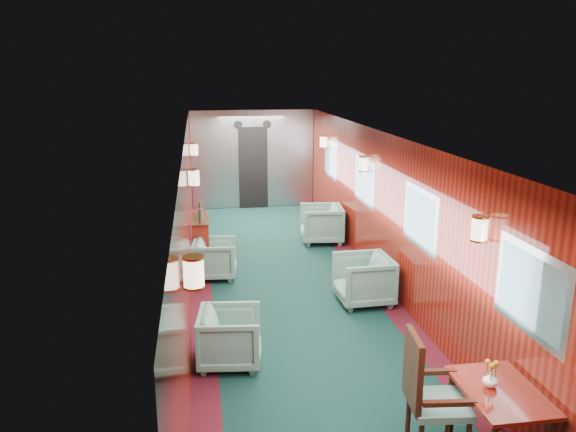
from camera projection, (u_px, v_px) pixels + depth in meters
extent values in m
plane|color=black|center=(294.00, 299.00, 8.37)|extent=(12.00, 12.00, 0.00)
cube|color=white|center=(294.00, 142.00, 7.78)|extent=(3.00, 12.00, 0.10)
cube|color=white|center=(294.00, 141.00, 7.78)|extent=(1.20, 12.00, 0.06)
cube|color=maroon|center=(252.00, 159.00, 13.80)|extent=(3.00, 0.10, 2.40)
cube|color=maroon|center=(188.00, 227.00, 7.84)|extent=(0.10, 12.00, 2.40)
cube|color=maroon|center=(394.00, 218.00, 8.30)|extent=(0.10, 12.00, 2.40)
cube|color=#360A13|center=(203.00, 305.00, 8.16)|extent=(0.30, 12.00, 0.01)
cube|color=#360A13|center=(381.00, 294.00, 8.58)|extent=(0.30, 12.00, 0.01)
cube|color=#9FA1A6|center=(253.00, 159.00, 13.72)|extent=(2.98, 0.12, 2.38)
cube|color=black|center=(253.00, 168.00, 13.70)|extent=(0.70, 0.06, 2.00)
cylinder|color=black|center=(238.00, 125.00, 13.39)|extent=(0.20, 0.04, 0.20)
cylinder|color=black|center=(267.00, 124.00, 13.50)|extent=(0.20, 0.04, 0.20)
cube|color=#A6AAAD|center=(530.00, 291.00, 4.90)|extent=(0.02, 1.10, 0.80)
cube|color=slate|center=(529.00, 291.00, 4.90)|extent=(0.01, 0.96, 0.66)
cube|color=#A6AAAD|center=(420.00, 219.00, 7.28)|extent=(0.02, 1.10, 0.80)
cube|color=slate|center=(419.00, 219.00, 7.28)|extent=(0.01, 0.96, 0.66)
cube|color=#A6AAAD|center=(364.00, 182.00, 9.67)|extent=(0.02, 1.10, 0.80)
cube|color=slate|center=(364.00, 182.00, 9.67)|extent=(0.01, 0.96, 0.66)
cube|color=#A6AAAD|center=(331.00, 160.00, 12.06)|extent=(0.02, 1.10, 0.80)
cube|color=slate|center=(330.00, 160.00, 12.06)|extent=(0.01, 0.96, 0.66)
cylinder|color=beige|center=(194.00, 272.00, 4.36)|extent=(0.16, 0.16, 0.24)
cylinder|color=#B68733|center=(194.00, 287.00, 4.39)|extent=(0.17, 0.17, 0.02)
cylinder|color=beige|center=(480.00, 228.00, 5.56)|extent=(0.16, 0.16, 0.24)
cylinder|color=#B68733|center=(479.00, 240.00, 5.59)|extent=(0.17, 0.17, 0.02)
cylinder|color=beige|center=(194.00, 178.00, 8.18)|extent=(0.16, 0.16, 0.24)
cylinder|color=#B68733|center=(194.00, 186.00, 8.21)|extent=(0.17, 0.17, 0.02)
cylinder|color=beige|center=(363.00, 164.00, 9.38)|extent=(0.16, 0.16, 0.24)
cylinder|color=#B68733|center=(363.00, 171.00, 9.41)|extent=(0.17, 0.17, 0.02)
cylinder|color=beige|center=(194.00, 149.00, 11.04)|extent=(0.16, 0.16, 0.24)
cylinder|color=#B68733|center=(194.00, 156.00, 11.07)|extent=(0.17, 0.17, 0.02)
cylinder|color=beige|center=(324.00, 142.00, 12.24)|extent=(0.16, 0.16, 0.24)
cylinder|color=#B68733|center=(324.00, 147.00, 12.27)|extent=(0.17, 0.17, 0.02)
cube|color=maroon|center=(500.00, 391.00, 4.79)|extent=(0.64, 0.91, 0.04)
cylinder|color=#33150B|center=(450.00, 403.00, 5.21)|extent=(0.05, 0.05, 0.64)
cylinder|color=#33150B|center=(501.00, 398.00, 5.29)|extent=(0.05, 0.05, 0.64)
cube|color=#22504B|center=(439.00, 404.00, 4.90)|extent=(0.55, 0.55, 0.06)
cube|color=#33150B|center=(413.00, 370.00, 4.80)|extent=(0.10, 0.45, 0.64)
cube|color=#22504B|center=(416.00, 376.00, 4.82)|extent=(0.06, 0.34, 0.39)
cube|color=#33150B|center=(449.00, 403.00, 4.62)|extent=(0.45, 0.10, 0.04)
cube|color=#33150B|center=(432.00, 372.00, 5.09)|extent=(0.45, 0.10, 0.04)
cylinder|color=#33150B|center=(408.00, 417.00, 5.15)|extent=(0.05, 0.05, 0.46)
cylinder|color=#33150B|center=(452.00, 416.00, 5.17)|extent=(0.05, 0.05, 0.46)
cube|color=maroon|center=(201.00, 241.00, 9.80)|extent=(0.28, 0.92, 0.83)
cube|color=#33150B|center=(200.00, 219.00, 9.70)|extent=(0.30, 0.94, 0.02)
cylinder|color=#24492A|center=(201.00, 215.00, 9.45)|extent=(0.07, 0.07, 0.22)
cylinder|color=#24492A|center=(201.00, 209.00, 9.75)|extent=(0.06, 0.06, 0.28)
cylinder|color=#B68733|center=(201.00, 209.00, 9.94)|extent=(0.08, 0.08, 0.18)
imported|color=white|center=(490.00, 380.00, 4.82)|extent=(0.15, 0.15, 0.13)
imported|color=#22504B|center=(230.00, 337.00, 6.48)|extent=(0.80, 0.78, 0.66)
imported|color=#22504B|center=(215.00, 259.00, 9.20)|extent=(0.76, 0.74, 0.64)
imported|color=#22504B|center=(363.00, 280.00, 8.18)|extent=(0.81, 0.78, 0.71)
imported|color=#22504B|center=(321.00, 224.00, 11.09)|extent=(0.89, 0.87, 0.74)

